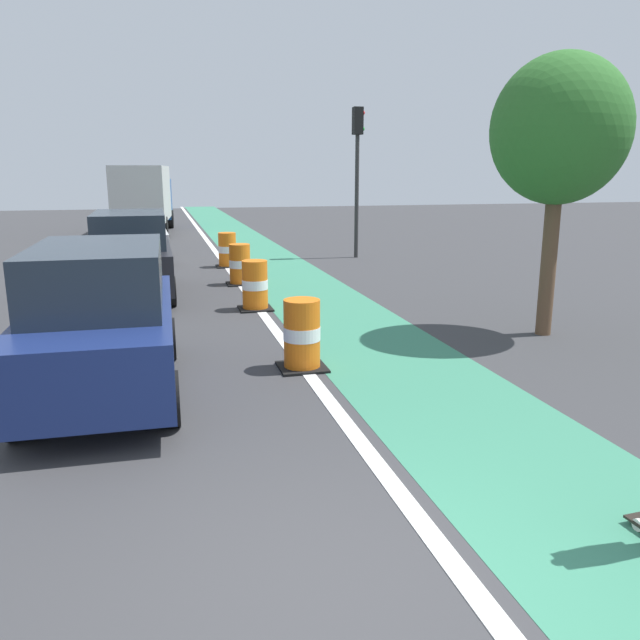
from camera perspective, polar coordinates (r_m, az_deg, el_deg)
ground_plane at (r=5.05m, az=2.22°, el=-23.01°), size 100.00×100.00×0.00m
bike_lane_strip at (r=16.56m, az=-1.66°, el=2.93°), size 2.50×80.00×0.01m
lane_divider_stripe at (r=16.30m, az=-6.81°, el=2.68°), size 0.20×80.00×0.01m
parked_suv_nearest at (r=9.00m, az=-19.13°, el=0.04°), size 1.97×4.63×2.04m
parked_suv_second at (r=15.95m, az=-16.71°, el=5.73°), size 1.95×4.61×2.04m
parked_sedan_third at (r=22.29m, az=-16.11°, el=7.25°), size 2.01×4.15×1.70m
traffic_barrel_front at (r=9.68m, az=-1.65°, el=-1.38°), size 0.73×0.73×1.09m
traffic_barrel_mid at (r=13.94m, az=-5.91°, el=3.10°), size 0.73×0.73×1.09m
traffic_barrel_back at (r=17.14m, az=-7.26°, el=4.97°), size 0.73×0.73×1.09m
traffic_barrel_far at (r=20.40m, az=-8.38°, el=6.26°), size 0.73×0.73×1.09m
delivery_truck_down_block at (r=32.34m, az=-15.64°, el=10.82°), size 2.87×7.75×3.23m
traffic_light_corner at (r=22.36m, az=3.41°, el=14.61°), size 0.41×0.32×5.10m
street_tree_sidewalk at (r=12.24m, az=20.87°, el=15.66°), size 2.40×2.40×5.00m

